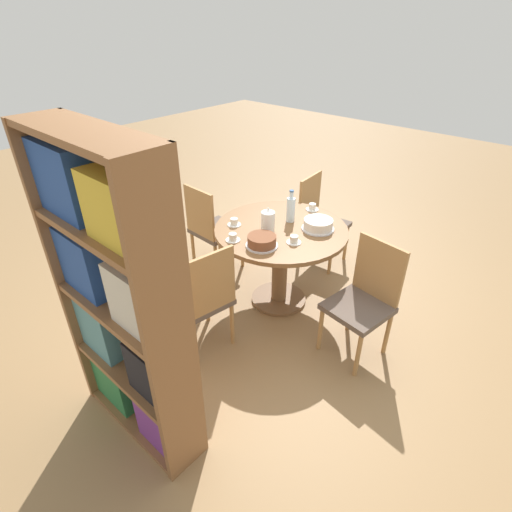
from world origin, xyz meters
TOP-DOWN VIEW (x-y plane):
  - ground_plane at (0.00, 0.00)m, footprint 14.00×14.00m
  - dining_table at (0.00, 0.00)m, footprint 1.12×1.12m
  - chair_a at (-0.85, 0.06)m, footprint 0.48×0.48m
  - chair_b at (0.15, -0.84)m, footprint 0.46×0.46m
  - chair_c at (0.85, 0.03)m, footprint 0.44×0.44m
  - chair_d at (0.06, 0.85)m, footprint 0.48×0.48m
  - bookshelf at (-0.14, 1.57)m, footprint 0.92×0.28m
  - coffee_pot at (0.04, 0.13)m, footprint 0.11×0.11m
  - water_bottle at (0.02, -0.15)m, footprint 0.07×0.07m
  - cake_main at (-0.24, -0.18)m, footprint 0.27×0.27m
  - cake_second at (-0.08, 0.34)m, footprint 0.25×0.25m
  - cup_a at (0.01, -0.47)m, footprint 0.12×0.12m
  - cup_b at (0.33, 0.22)m, footprint 0.12×0.12m
  - cup_c at (0.15, 0.42)m, footprint 0.12×0.12m
  - cup_d at (-0.23, 0.13)m, footprint 0.12×0.12m

SIDE VIEW (x-z plane):
  - ground_plane at x=0.00m, z-range 0.00..0.00m
  - chair_a at x=-0.85m, z-range 0.02..0.94m
  - chair_b at x=0.15m, z-range 0.02..0.94m
  - chair_c at x=0.85m, z-range 0.02..0.94m
  - chair_d at x=0.06m, z-range 0.02..0.94m
  - dining_table at x=0.00m, z-range 0.21..0.96m
  - cup_a at x=0.01m, z-range 0.75..0.81m
  - cup_b at x=0.33m, z-range 0.75..0.81m
  - cup_c at x=0.15m, z-range 0.75..0.81m
  - cup_d at x=-0.23m, z-range 0.75..0.81m
  - cake_second at x=-0.08m, z-range 0.76..0.84m
  - cake_main at x=-0.24m, z-range 0.76..0.85m
  - coffee_pot at x=0.04m, z-range 0.75..0.97m
  - water_bottle at x=0.02m, z-range 0.73..1.02m
  - bookshelf at x=-0.14m, z-range -0.02..1.88m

